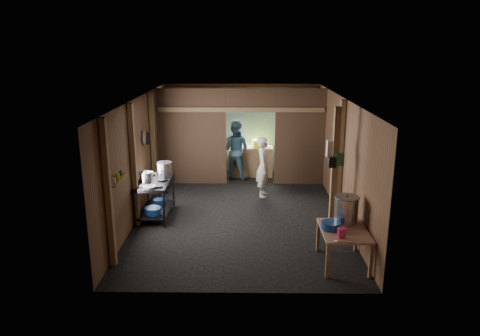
{
  "coord_description": "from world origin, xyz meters",
  "views": [
    {
      "loc": [
        0.12,
        -9.76,
        3.76
      ],
      "look_at": [
        0.0,
        -0.2,
        1.1
      ],
      "focal_mm": 33.9,
      "sensor_mm": 36.0,
      "label": 1
    }
  ],
  "objects_px": {
    "stove_pot_large": "(165,169)",
    "stock_pot": "(346,210)",
    "prep_table": "(343,247)",
    "pink_bucket": "(341,233)",
    "yellow_tub": "(259,144)",
    "gas_range": "(155,199)",
    "cook": "(263,167)"
  },
  "relations": [
    {
      "from": "prep_table",
      "to": "pink_bucket",
      "type": "relative_size",
      "value": 6.76
    },
    {
      "from": "prep_table",
      "to": "pink_bucket",
      "type": "xyz_separation_m",
      "value": [
        -0.12,
        -0.32,
        0.4
      ]
    },
    {
      "from": "gas_range",
      "to": "stock_pot",
      "type": "xyz_separation_m",
      "value": [
        3.8,
        -1.88,
        0.46
      ]
    },
    {
      "from": "stove_pot_large",
      "to": "yellow_tub",
      "type": "height_order",
      "value": "stove_pot_large"
    },
    {
      "from": "stock_pot",
      "to": "yellow_tub",
      "type": "relative_size",
      "value": 1.35
    },
    {
      "from": "gas_range",
      "to": "prep_table",
      "type": "height_order",
      "value": "gas_range"
    },
    {
      "from": "prep_table",
      "to": "pink_bucket",
      "type": "distance_m",
      "value": 0.53
    },
    {
      "from": "yellow_tub",
      "to": "pink_bucket",
      "type": "bearing_deg",
      "value": -78.19
    },
    {
      "from": "cook",
      "to": "stove_pot_large",
      "type": "bearing_deg",
      "value": 120.58
    },
    {
      "from": "gas_range",
      "to": "prep_table",
      "type": "relative_size",
      "value": 1.3
    },
    {
      "from": "prep_table",
      "to": "stove_pot_large",
      "type": "bearing_deg",
      "value": 143.94
    },
    {
      "from": "stock_pot",
      "to": "yellow_tub",
      "type": "distance_m",
      "value": 5.32
    },
    {
      "from": "gas_range",
      "to": "yellow_tub",
      "type": "distance_m",
      "value": 4.07
    },
    {
      "from": "prep_table",
      "to": "cook",
      "type": "height_order",
      "value": "cook"
    },
    {
      "from": "pink_bucket",
      "to": "gas_range",
      "type": "bearing_deg",
      "value": 144.92
    },
    {
      "from": "gas_range",
      "to": "stock_pot",
      "type": "distance_m",
      "value": 4.26
    },
    {
      "from": "stock_pot",
      "to": "pink_bucket",
      "type": "bearing_deg",
      "value": -107.8
    },
    {
      "from": "pink_bucket",
      "to": "yellow_tub",
      "type": "bearing_deg",
      "value": 101.81
    },
    {
      "from": "prep_table",
      "to": "yellow_tub",
      "type": "bearing_deg",
      "value": 103.66
    },
    {
      "from": "stove_pot_large",
      "to": "stock_pot",
      "type": "relative_size",
      "value": 0.66
    },
    {
      "from": "stock_pot",
      "to": "pink_bucket",
      "type": "distance_m",
      "value": 0.69
    },
    {
      "from": "stove_pot_large",
      "to": "yellow_tub",
      "type": "xyz_separation_m",
      "value": [
        2.22,
        2.87,
        -0.03
      ]
    },
    {
      "from": "pink_bucket",
      "to": "yellow_tub",
      "type": "height_order",
      "value": "yellow_tub"
    },
    {
      "from": "stock_pot",
      "to": "cook",
      "type": "xyz_separation_m",
      "value": [
        -1.35,
        3.32,
        -0.12
      ]
    },
    {
      "from": "stock_pot",
      "to": "pink_bucket",
      "type": "height_order",
      "value": "stock_pot"
    },
    {
      "from": "stock_pot",
      "to": "cook",
      "type": "bearing_deg",
      "value": 112.08
    },
    {
      "from": "yellow_tub",
      "to": "gas_range",
      "type": "bearing_deg",
      "value": -126.3
    },
    {
      "from": "gas_range",
      "to": "stove_pot_large",
      "type": "bearing_deg",
      "value": 65.72
    },
    {
      "from": "stove_pot_large",
      "to": "gas_range",
      "type": "bearing_deg",
      "value": -114.28
    },
    {
      "from": "stock_pot",
      "to": "cook",
      "type": "height_order",
      "value": "cook"
    },
    {
      "from": "gas_range",
      "to": "yellow_tub",
      "type": "relative_size",
      "value": 3.69
    },
    {
      "from": "prep_table",
      "to": "stock_pot",
      "type": "bearing_deg",
      "value": 74.63
    }
  ]
}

